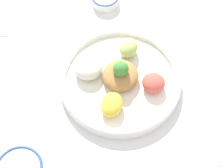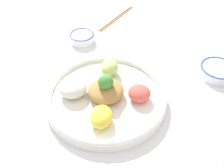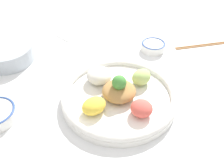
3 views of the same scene
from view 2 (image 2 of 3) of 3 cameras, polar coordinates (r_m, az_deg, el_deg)
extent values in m
plane|color=white|center=(0.76, 1.84, -4.33)|extent=(2.40, 2.40, 0.00)
cylinder|color=white|center=(0.76, -1.31, -3.09)|extent=(0.35, 0.35, 0.02)
torus|color=white|center=(0.75, -1.33, -2.31)|extent=(0.35, 0.35, 0.02)
ellipsoid|color=#E55B51|center=(0.73, 5.97, -1.99)|extent=(0.08, 0.08, 0.04)
ellipsoid|color=#B7DB7A|center=(0.80, -0.51, 3.50)|extent=(0.07, 0.08, 0.05)
ellipsoid|color=white|center=(0.75, -8.51, -0.75)|extent=(0.10, 0.10, 0.05)
ellipsoid|color=yellow|center=(0.68, -2.36, -7.10)|extent=(0.08, 0.09, 0.04)
ellipsoid|color=#AD7F47|center=(0.74, -1.35, -1.46)|extent=(0.10, 0.10, 0.04)
sphere|color=#478E3D|center=(0.72, -1.40, 0.45)|extent=(0.04, 0.04, 0.04)
cylinder|color=white|center=(0.90, 21.95, 2.60)|extent=(0.11, 0.11, 0.03)
torus|color=#38569E|center=(0.90, 22.18, 3.27)|extent=(0.11, 0.11, 0.01)
cylinder|color=#DBB251|center=(0.90, 22.14, 3.13)|extent=(0.09, 0.09, 0.00)
cylinder|color=white|center=(1.00, -6.53, 9.94)|extent=(0.09, 0.09, 0.03)
torus|color=#38569E|center=(0.99, -6.59, 10.59)|extent=(0.09, 0.09, 0.01)
cylinder|color=#DBB251|center=(0.99, -6.58, 10.45)|extent=(0.08, 0.08, 0.00)
cylinder|color=#9E6B3D|center=(1.14, 0.78, 14.29)|extent=(0.18, 0.18, 0.01)
cylinder|color=#9E6B3D|center=(1.14, 1.21, 14.14)|extent=(0.18, 0.18, 0.01)
camera|label=1|loc=(0.23, 164.75, 62.68)|focal=50.00mm
camera|label=3|loc=(0.37, 80.72, 9.06)|focal=42.00mm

